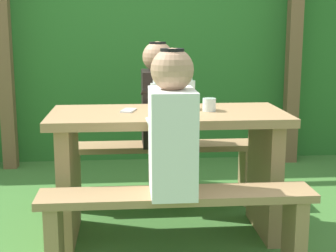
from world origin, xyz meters
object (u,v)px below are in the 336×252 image
Objects in this scene: bench_far at (162,161)px; cell_phone at (128,110)px; person_black_coat at (158,98)px; drinking_glass at (209,105)px; picnic_table at (168,153)px; bottle_center at (190,93)px; bottle_right at (156,95)px; person_white_shirt at (172,127)px; bench_near at (177,216)px; bottle_left at (173,94)px.

bench_far is 0.71m from cell_phone.
person_black_coat reaches higher than bench_far.
drinking_glass is at bearing -62.79° from person_black_coat.
person_black_coat is (-0.03, 0.53, 0.26)m from picnic_table.
bottle_center is at bearing 24.09° from cell_phone.
person_black_coat is 3.11× the size of bottle_right.
cell_phone is at bearing -170.68° from bottle_center.
person_black_coat is 0.54m from cell_phone.
cell_phone is at bearing -175.99° from bottle_right.
person_white_shirt is 0.60m from drinking_glass.
bottle_right reaches higher than cell_phone.
bottle_left reaches higher than bench_near.
person_white_shirt reaches higher than bench_far.
drinking_glass is 0.35× the size of bottle_center.
bench_near is at bearing -90.00° from bench_far.
bench_far is 0.73m from bottle_right.
picnic_table is 0.36m from bottle_right.
picnic_table is 1.00× the size of bench_far.
bench_near is 5.96× the size of bottle_left.
picnic_table is 0.57m from bench_near.
bottle_left is (-0.21, 0.10, 0.05)m from drinking_glass.
bench_near is 6.17× the size of bottle_center.
bottle_center reaches higher than picnic_table.
person_white_shirt is 3.17× the size of bottle_center.
bottle_left reaches higher than picnic_table.
cell_phone is at bearing -167.72° from bottle_left.
bench_far is at bearing 95.40° from bottle_left.
bench_near is 0.80m from bottle_right.
bottle_left is 0.12m from bottle_right.
bottle_center is at bearing 13.32° from bottle_right.
person_white_shirt is 1.06m from person_black_coat.
bench_far is (0.00, 1.07, 0.00)m from bench_near.
drinking_glass is 0.23m from bottle_left.
person_white_shirt is 0.61m from cell_phone.
drinking_glass is at bearing 0.09° from picnic_table.
person_black_coat is at bearing 111.24° from bottle_center.
picnic_table is 17.52× the size of drinking_glass.
bottle_center is at bearing 1.01° from bottle_left.
person_black_coat is 0.45m from bottle_left.
bottle_center is (0.17, -0.43, 0.08)m from person_black_coat.
bench_far is 0.77m from drinking_glass.
person_white_shirt reaches higher than drinking_glass.
cell_phone reaches higher than bench_far.
cell_phone reaches higher than picnic_table.
person_white_shirt is 5.14× the size of cell_phone.
person_white_shirt and person_black_coat have the same top height.
picnic_table is at bearing 90.00° from bench_near.
bottle_right is (-0.11, -0.05, -0.00)m from bottle_left.
cell_phone is (-0.16, -0.01, -0.09)m from bottle_right.
picnic_table is 1.00× the size of bench_near.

